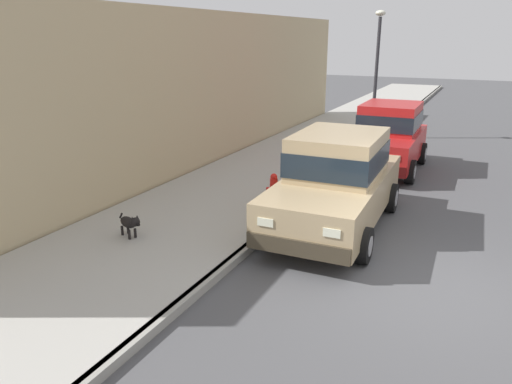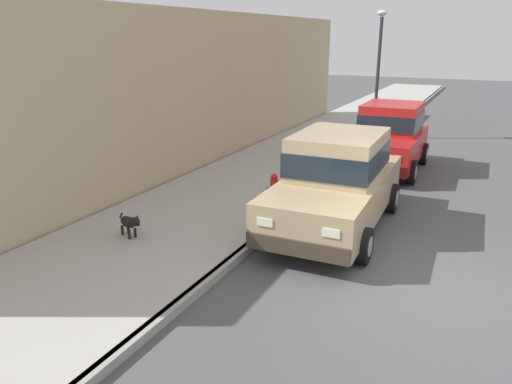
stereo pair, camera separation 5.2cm
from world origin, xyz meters
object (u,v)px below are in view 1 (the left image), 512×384
at_px(fire_hydrant, 274,191).
at_px(dog_black, 130,223).
at_px(car_red_hatchback, 388,136).
at_px(street_lamp, 377,59).
at_px(car_tan_sedan, 336,180).

bearing_deg(fire_hydrant, dog_black, -120.73).
xyz_separation_m(car_red_hatchback, dog_black, (-3.17, -7.52, -0.55)).
bearing_deg(car_red_hatchback, fire_hydrant, -107.65).
distance_m(car_red_hatchback, fire_hydrant, 4.98).
bearing_deg(car_red_hatchback, street_lamp, 108.14).
height_order(car_tan_sedan, car_red_hatchback, car_tan_sedan).
distance_m(car_tan_sedan, dog_black, 4.08).
relative_size(dog_black, fire_hydrant, 0.99).
distance_m(dog_black, street_lamp, 12.19).
bearing_deg(car_red_hatchback, car_tan_sedan, -90.25).
distance_m(car_tan_sedan, street_lamp, 9.57).
xyz_separation_m(car_tan_sedan, street_lamp, (-1.38, 9.27, 1.92)).
distance_m(car_red_hatchback, street_lamp, 4.90).
xyz_separation_m(car_red_hatchback, fire_hydrant, (-1.50, -4.72, -0.50)).
xyz_separation_m(car_tan_sedan, car_red_hatchback, (0.02, 5.00, -0.01)).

